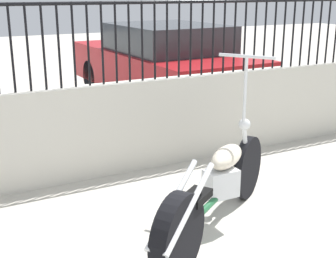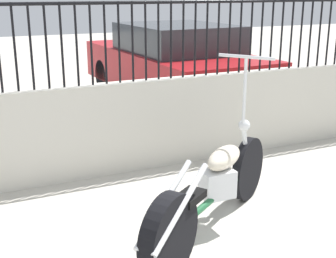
% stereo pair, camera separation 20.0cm
% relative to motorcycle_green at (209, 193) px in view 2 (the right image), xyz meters
% --- Properties ---
extents(low_wall, '(10.37, 0.18, 1.02)m').
position_rel_motorcycle_green_xyz_m(low_wall, '(-0.38, 1.71, 0.12)').
color(low_wall, beige).
rests_on(low_wall, ground_plane).
extents(fence_railing, '(10.37, 0.04, 0.86)m').
position_rel_motorcycle_green_xyz_m(fence_railing, '(-0.38, 1.71, 1.18)').
color(fence_railing, black).
rests_on(fence_railing, low_wall).
extents(motorcycle_green, '(1.84, 1.32, 1.45)m').
position_rel_motorcycle_green_xyz_m(motorcycle_green, '(0.00, 0.00, 0.00)').
color(motorcycle_green, black).
rests_on(motorcycle_green, ground_plane).
extents(car_red, '(2.00, 4.39, 1.41)m').
position_rel_motorcycle_green_xyz_m(car_red, '(1.84, 4.59, 0.32)').
color(car_red, black).
rests_on(car_red, ground_plane).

